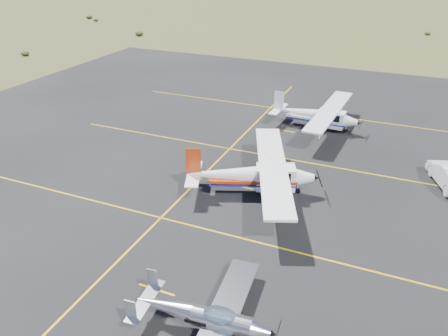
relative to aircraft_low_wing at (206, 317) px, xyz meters
The scene contains 5 objects.
ground 4.97m from the aircraft_low_wing, 93.63° to the left, with size 1600.00×1600.00×0.00m, color #383D1C.
apron 11.92m from the aircraft_low_wing, 91.49° to the left, with size 72.00×72.00×0.02m, color black.
aircraft_low_wing is the anchor object (origin of this frame).
aircraft_cessna 12.14m from the aircraft_low_wing, 100.46° to the left, with size 9.01×12.42×3.22m.
aircraft_plain 25.14m from the aircraft_low_wing, 92.11° to the left, with size 6.98×11.65×2.95m.
Camera 1 is at (6.33, -16.98, 14.90)m, focal length 35.00 mm.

